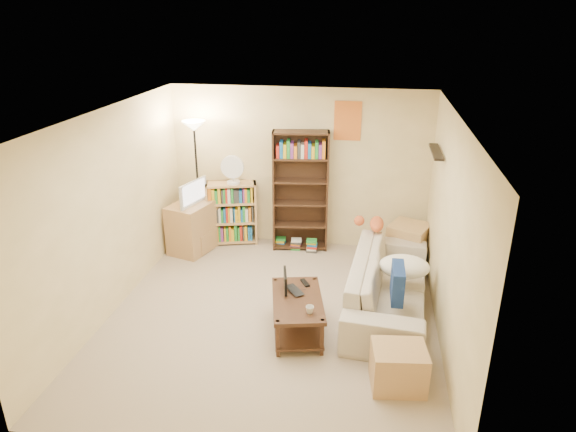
{
  "coord_description": "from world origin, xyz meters",
  "views": [
    {
      "loc": [
        1.1,
        -5.36,
        3.56
      ],
      "look_at": [
        0.07,
        0.75,
        1.05
      ],
      "focal_mm": 32.0,
      "sensor_mm": 36.0,
      "label": 1
    }
  ],
  "objects_px": {
    "coffee_table": "(297,310)",
    "mug": "(310,310)",
    "side_table": "(408,244)",
    "sofa": "(389,284)",
    "tv_stand": "(193,227)",
    "television": "(190,192)",
    "floor_lamp": "(195,148)",
    "tabby_cat": "(374,223)",
    "laptop": "(298,290)",
    "end_cabinet": "(398,367)",
    "desk_fan": "(233,170)",
    "tall_bookshelf": "(300,189)",
    "short_bookshelf": "(232,213)"
  },
  "relations": [
    {
      "from": "mug",
      "to": "tv_stand",
      "type": "height_order",
      "value": "tv_stand"
    },
    {
      "from": "television",
      "to": "end_cabinet",
      "type": "relative_size",
      "value": 1.21
    },
    {
      "from": "mug",
      "to": "tv_stand",
      "type": "relative_size",
      "value": 0.16
    },
    {
      "from": "sofa",
      "to": "television",
      "type": "height_order",
      "value": "television"
    },
    {
      "from": "tabby_cat",
      "to": "floor_lamp",
      "type": "height_order",
      "value": "floor_lamp"
    },
    {
      "from": "tv_stand",
      "to": "side_table",
      "type": "bearing_deg",
      "value": 18.98
    },
    {
      "from": "sofa",
      "to": "tall_bookshelf",
      "type": "xyz_separation_m",
      "value": [
        -1.36,
        1.6,
        0.66
      ]
    },
    {
      "from": "coffee_table",
      "to": "mug",
      "type": "height_order",
      "value": "mug"
    },
    {
      "from": "tall_bookshelf",
      "to": "side_table",
      "type": "height_order",
      "value": "tall_bookshelf"
    },
    {
      "from": "coffee_table",
      "to": "television",
      "type": "relative_size",
      "value": 1.74
    },
    {
      "from": "sofa",
      "to": "tall_bookshelf",
      "type": "bearing_deg",
      "value": 45.3
    },
    {
      "from": "sofa",
      "to": "tabby_cat",
      "type": "height_order",
      "value": "tabby_cat"
    },
    {
      "from": "sofa",
      "to": "tall_bookshelf",
      "type": "distance_m",
      "value": 2.2
    },
    {
      "from": "side_table",
      "to": "sofa",
      "type": "bearing_deg",
      "value": -102.71
    },
    {
      "from": "mug",
      "to": "tall_bookshelf",
      "type": "bearing_deg",
      "value": 100.55
    },
    {
      "from": "coffee_table",
      "to": "tv_stand",
      "type": "height_order",
      "value": "tv_stand"
    },
    {
      "from": "end_cabinet",
      "to": "coffee_table",
      "type": "bearing_deg",
      "value": 146.49
    },
    {
      "from": "short_bookshelf",
      "to": "end_cabinet",
      "type": "distance_m",
      "value": 4.02
    },
    {
      "from": "sofa",
      "to": "coffee_table",
      "type": "distance_m",
      "value": 1.28
    },
    {
      "from": "tabby_cat",
      "to": "floor_lamp",
      "type": "xyz_separation_m",
      "value": [
        -2.71,
        0.48,
        0.84
      ]
    },
    {
      "from": "floor_lamp",
      "to": "side_table",
      "type": "distance_m",
      "value": 3.5
    },
    {
      "from": "sofa",
      "to": "laptop",
      "type": "height_order",
      "value": "sofa"
    },
    {
      "from": "mug",
      "to": "tv_stand",
      "type": "bearing_deg",
      "value": 133.75
    },
    {
      "from": "floor_lamp",
      "to": "tall_bookshelf",
      "type": "bearing_deg",
      "value": 7.14
    },
    {
      "from": "television",
      "to": "desk_fan",
      "type": "relative_size",
      "value": 1.4
    },
    {
      "from": "mug",
      "to": "floor_lamp",
      "type": "xyz_separation_m",
      "value": [
        -2.06,
        2.39,
        1.12
      ]
    },
    {
      "from": "television",
      "to": "mug",
      "type": "bearing_deg",
      "value": -119.46
    },
    {
      "from": "tabby_cat",
      "to": "short_bookshelf",
      "type": "relative_size",
      "value": 0.53
    },
    {
      "from": "tv_stand",
      "to": "floor_lamp",
      "type": "bearing_deg",
      "value": 83.16
    },
    {
      "from": "tabby_cat",
      "to": "tv_stand",
      "type": "bearing_deg",
      "value": 173.66
    },
    {
      "from": "laptop",
      "to": "mug",
      "type": "height_order",
      "value": "mug"
    },
    {
      "from": "coffee_table",
      "to": "mug",
      "type": "distance_m",
      "value": 0.39
    },
    {
      "from": "tv_stand",
      "to": "desk_fan",
      "type": "bearing_deg",
      "value": 47.27
    },
    {
      "from": "sofa",
      "to": "laptop",
      "type": "xyz_separation_m",
      "value": [
        -1.08,
        -0.53,
        0.13
      ]
    },
    {
      "from": "side_table",
      "to": "television",
      "type": "bearing_deg",
      "value": -177.82
    },
    {
      "from": "tv_stand",
      "to": "side_table",
      "type": "relative_size",
      "value": 1.29
    },
    {
      "from": "side_table",
      "to": "end_cabinet",
      "type": "distance_m",
      "value": 2.83
    },
    {
      "from": "coffee_table",
      "to": "laptop",
      "type": "distance_m",
      "value": 0.25
    },
    {
      "from": "tabby_cat",
      "to": "sofa",
      "type": "bearing_deg",
      "value": -76.25
    },
    {
      "from": "sofa",
      "to": "end_cabinet",
      "type": "distance_m",
      "value": 1.47
    },
    {
      "from": "end_cabinet",
      "to": "tv_stand",
      "type": "bearing_deg",
      "value": 138.89
    },
    {
      "from": "end_cabinet",
      "to": "laptop",
      "type": "bearing_deg",
      "value": 141.26
    },
    {
      "from": "laptop",
      "to": "tabby_cat",
      "type": "bearing_deg",
      "value": -66.66
    },
    {
      "from": "sofa",
      "to": "coffee_table",
      "type": "relative_size",
      "value": 2.15
    },
    {
      "from": "television",
      "to": "short_bookshelf",
      "type": "xyz_separation_m",
      "value": [
        0.53,
        0.39,
        -0.46
      ]
    },
    {
      "from": "mug",
      "to": "tall_bookshelf",
      "type": "xyz_separation_m",
      "value": [
        -0.48,
        2.59,
        0.5
      ]
    },
    {
      "from": "tall_bookshelf",
      "to": "short_bookshelf",
      "type": "xyz_separation_m",
      "value": [
        -1.12,
        0.03,
        -0.49
      ]
    },
    {
      "from": "television",
      "to": "tall_bookshelf",
      "type": "bearing_deg",
      "value": -60.71
    },
    {
      "from": "desk_fan",
      "to": "end_cabinet",
      "type": "height_order",
      "value": "desk_fan"
    },
    {
      "from": "mug",
      "to": "short_bookshelf",
      "type": "relative_size",
      "value": 0.13
    }
  ]
}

